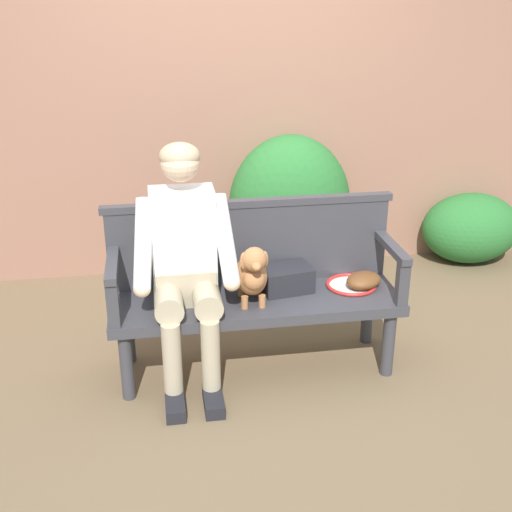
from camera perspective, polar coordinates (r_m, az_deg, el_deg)
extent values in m
plane|color=brown|center=(3.84, 0.00, -9.66)|extent=(40.00, 40.00, 0.00)
cube|color=#936651|center=(4.89, -3.14, 14.81)|extent=(8.00, 0.30, 2.77)
ellipsoid|color=#286B2D|center=(5.40, 18.24, 2.35)|extent=(0.77, 0.58, 0.55)
ellipsoid|color=#286B2D|center=(4.81, 2.95, 4.29)|extent=(0.90, 0.70, 1.07)
cube|color=#38383D|center=(3.63, 0.00, -4.07)|extent=(1.60, 0.49, 0.06)
cylinder|color=#38383D|center=(3.55, -11.23, -9.43)|extent=(0.07, 0.07, 0.39)
cylinder|color=#38383D|center=(3.75, 11.50, -7.52)|extent=(0.07, 0.07, 0.39)
cylinder|color=#38383D|center=(3.87, -11.12, -6.50)|extent=(0.07, 0.07, 0.39)
cylinder|color=#38383D|center=(4.06, 9.71, -4.93)|extent=(0.07, 0.07, 0.39)
cube|color=#38383D|center=(3.72, -0.53, 1.00)|extent=(1.60, 0.05, 0.46)
cube|color=#38383D|center=(3.63, -0.55, 4.66)|extent=(1.64, 0.06, 0.04)
cube|color=#38383D|center=(3.35, -12.41, -4.22)|extent=(0.06, 0.06, 0.24)
cube|color=#38383D|center=(3.48, -12.47, -0.63)|extent=(0.06, 0.49, 0.04)
cube|color=#38383D|center=(3.58, 12.67, -2.43)|extent=(0.06, 0.06, 0.24)
cube|color=#38383D|center=(3.70, 11.72, 0.88)|extent=(0.06, 0.49, 0.04)
cube|color=black|center=(3.50, -7.09, -12.80)|extent=(0.10, 0.24, 0.07)
cylinder|color=tan|center=(3.44, -7.34, -8.84)|extent=(0.10, 0.10, 0.40)
cylinder|color=tan|center=(3.45, -7.67, -3.80)|extent=(0.15, 0.32, 0.15)
cube|color=black|center=(3.51, -3.75, -12.56)|extent=(0.10, 0.24, 0.07)
cylinder|color=tan|center=(3.44, -3.98, -8.61)|extent=(0.10, 0.10, 0.40)
cylinder|color=tan|center=(3.46, -4.35, -3.58)|extent=(0.15, 0.32, 0.15)
cube|color=tan|center=(3.58, -6.18, -2.28)|extent=(0.32, 0.24, 0.20)
cube|color=white|center=(3.50, -6.38, 1.71)|extent=(0.34, 0.22, 0.52)
cylinder|color=white|center=(3.38, -9.83, 1.09)|extent=(0.14, 0.33, 0.45)
sphere|color=beige|center=(3.35, -9.94, -2.85)|extent=(0.09, 0.09, 0.09)
cylinder|color=white|center=(3.40, -2.75, 1.53)|extent=(0.14, 0.33, 0.45)
sphere|color=beige|center=(3.37, -2.11, -2.34)|extent=(0.09, 0.09, 0.09)
sphere|color=beige|center=(3.36, -6.67, 8.12)|extent=(0.20, 0.20, 0.20)
ellipsoid|color=tan|center=(3.36, -6.70, 8.66)|extent=(0.21, 0.21, 0.14)
cylinder|color=#AD7042|center=(3.49, -1.00, -4.07)|extent=(0.04, 0.04, 0.07)
cylinder|color=#AD7042|center=(3.50, 0.54, -3.96)|extent=(0.04, 0.04, 0.07)
cylinder|color=#AD7042|center=(3.63, -1.34, -2.97)|extent=(0.04, 0.04, 0.07)
cylinder|color=#AD7042|center=(3.64, 0.14, -2.87)|extent=(0.04, 0.04, 0.07)
ellipsoid|color=#AD7042|center=(3.51, -0.42, -1.68)|extent=(0.17, 0.26, 0.21)
sphere|color=#AD7042|center=(3.42, -0.20, -2.03)|extent=(0.12, 0.12, 0.12)
sphere|color=#AD7042|center=(3.35, -0.13, -0.29)|extent=(0.13, 0.13, 0.13)
ellipsoid|color=#AD7042|center=(3.30, 0.02, -0.88)|extent=(0.05, 0.08, 0.05)
ellipsoid|color=#AD7042|center=(3.35, -1.08, -0.42)|extent=(0.04, 0.03, 0.09)
ellipsoid|color=#AD7042|center=(3.37, 0.76, -0.31)|extent=(0.04, 0.03, 0.09)
sphere|color=#AD7042|center=(3.61, -0.71, -0.28)|extent=(0.06, 0.06, 0.06)
torus|color=red|center=(3.78, 8.32, -2.49)|extent=(0.39, 0.39, 0.02)
cylinder|color=silver|center=(3.79, 8.31, -2.59)|extent=(0.25, 0.25, 0.00)
cube|color=red|center=(3.93, 8.73, -1.45)|extent=(0.06, 0.08, 0.02)
cylinder|color=black|center=(4.06, 9.06, -0.67)|extent=(0.12, 0.21, 0.03)
ellipsoid|color=brown|center=(3.76, 9.39, -2.12)|extent=(0.28, 0.26, 0.09)
cube|color=#232328|center=(3.68, 2.63, -1.99)|extent=(0.31, 0.24, 0.14)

